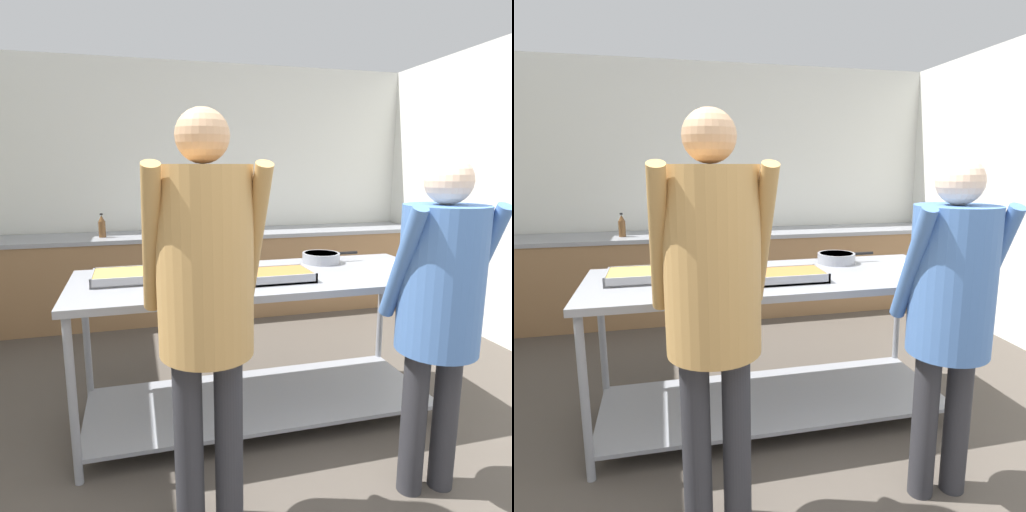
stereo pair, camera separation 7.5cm
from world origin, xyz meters
TOP-DOWN VIEW (x-y plane):
  - wall_rear at (0.00, 4.08)m, footprint 4.65×0.06m
  - back_counter at (-0.00, 3.71)m, footprint 4.49×0.65m
  - serving_counter at (-0.11, 1.56)m, footprint 2.20×0.85m
  - serving_tray_vegetables at (-0.85, 1.63)m, footprint 0.46×0.30m
  - broccoli_bowl at (-0.48, 1.45)m, footprint 0.22×0.22m
  - serving_tray_roast at (-0.09, 1.44)m, footprint 0.48×0.27m
  - sauce_pan at (0.38, 1.81)m, footprint 0.39×0.25m
  - plate_stack at (0.73, 1.44)m, footprint 0.24×0.24m
  - guest_serving_left at (0.50, 0.71)m, footprint 0.48×0.37m
  - guest_serving_right at (-0.57, 0.75)m, footprint 0.49×0.39m
  - water_bottle at (-1.14, 3.64)m, footprint 0.07×0.07m

SIDE VIEW (x-z plane):
  - back_counter at x=0.00m, z-range 0.00..0.89m
  - serving_counter at x=-0.11m, z-range 0.16..1.09m
  - serving_tray_roast at x=-0.09m, z-range 0.92..0.98m
  - serving_tray_vegetables at x=-0.85m, z-range 0.92..0.98m
  - plate_stack at x=0.73m, z-range 0.93..0.99m
  - sauce_pan at x=0.38m, z-range 0.93..1.00m
  - broccoli_bowl at x=-0.48m, z-range 0.91..1.02m
  - guest_serving_left at x=0.50m, z-range 0.18..1.80m
  - water_bottle at x=-1.14m, z-range 0.87..1.11m
  - guest_serving_right at x=-0.57m, z-range 0.21..2.00m
  - wall_rear at x=0.00m, z-range 0.00..2.65m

